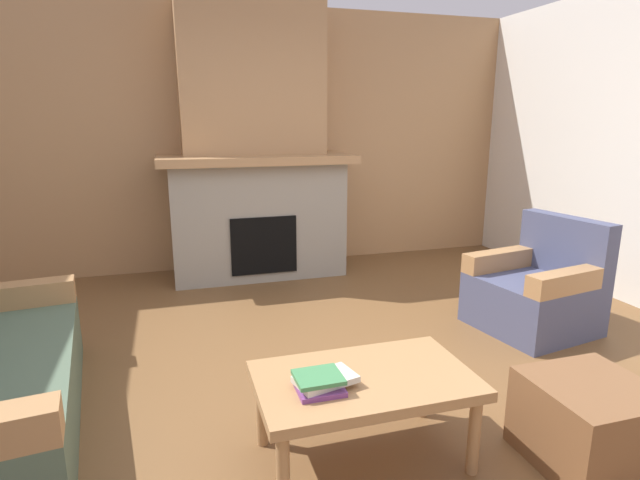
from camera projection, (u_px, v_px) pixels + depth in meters
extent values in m
plane|color=brown|center=(337.00, 401.00, 2.89)|extent=(9.00, 9.00, 0.00)
cube|color=tan|center=(249.00, 140.00, 5.37)|extent=(6.00, 0.12, 2.70)
cube|color=gray|center=(257.00, 219.00, 5.17)|extent=(1.70, 0.70, 1.15)
cube|color=black|center=(264.00, 245.00, 4.91)|extent=(0.64, 0.08, 0.56)
cube|color=tan|center=(256.00, 159.00, 4.98)|extent=(1.90, 0.82, 0.08)
cube|color=tan|center=(251.00, 78.00, 4.94)|extent=(1.40, 0.50, 1.47)
cube|color=#A87A4C|center=(2.00, 297.00, 3.21)|extent=(0.85, 0.26, 0.15)
cube|color=#474C6B|center=(531.00, 303.00, 3.86)|extent=(0.88, 0.88, 0.40)
cube|color=#474C6B|center=(566.00, 245.00, 3.90)|extent=(0.27, 0.77, 0.45)
cube|color=#A87A4C|center=(504.00, 259.00, 4.07)|extent=(0.77, 0.27, 0.15)
cube|color=#A87A4C|center=(571.00, 281.00, 3.53)|extent=(0.77, 0.27, 0.15)
cube|color=#A87A4C|center=(364.00, 381.00, 2.32)|extent=(1.00, 0.60, 0.05)
cylinder|color=#A87A4C|center=(283.00, 474.00, 2.03)|extent=(0.06, 0.06, 0.38)
cylinder|color=#A87A4C|center=(474.00, 435.00, 2.27)|extent=(0.06, 0.06, 0.38)
cylinder|color=#A87A4C|center=(262.00, 409.00, 2.47)|extent=(0.06, 0.06, 0.38)
cylinder|color=#A87A4C|center=(423.00, 383.00, 2.72)|extent=(0.06, 0.06, 0.38)
cube|color=brown|center=(589.00, 423.00, 2.35)|extent=(0.52, 0.52, 0.40)
cube|color=#7A3D84|center=(319.00, 387.00, 2.20)|extent=(0.20, 0.20, 0.02)
cube|color=beige|center=(326.00, 379.00, 2.21)|extent=(0.29, 0.22, 0.03)
cube|color=#3D7F4C|center=(318.00, 377.00, 2.18)|extent=(0.21, 0.18, 0.02)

